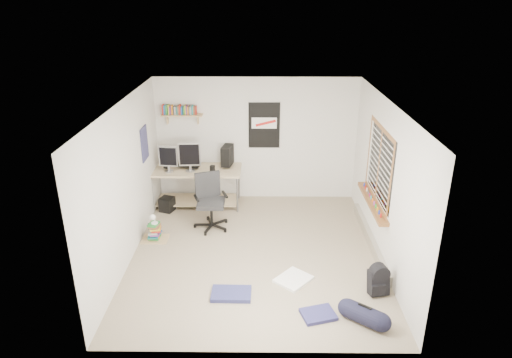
{
  "coord_description": "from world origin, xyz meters",
  "views": [
    {
      "loc": [
        0.08,
        -6.5,
        3.99
      ],
      "look_at": [
        0.01,
        0.5,
        1.11
      ],
      "focal_mm": 32.0,
      "sensor_mm": 36.0,
      "label": 1
    }
  ],
  "objects_px": {
    "office_chair": "(211,203)",
    "backpack": "(378,282)",
    "desk": "(197,188)",
    "book_stack": "(155,232)",
    "duffel_bag": "(364,314)"
  },
  "relations": [
    {
      "from": "desk",
      "to": "duffel_bag",
      "type": "height_order",
      "value": "desk"
    },
    {
      "from": "office_chair",
      "to": "book_stack",
      "type": "distance_m",
      "value": 1.1
    },
    {
      "from": "duffel_bag",
      "to": "backpack",
      "type": "bearing_deg",
      "value": 99.18
    },
    {
      "from": "backpack",
      "to": "desk",
      "type": "bearing_deg",
      "value": 122.61
    },
    {
      "from": "desk",
      "to": "duffel_bag",
      "type": "distance_m",
      "value": 4.42
    },
    {
      "from": "office_chair",
      "to": "backpack",
      "type": "xyz_separation_m",
      "value": [
        2.56,
        -1.97,
        -0.29
      ]
    },
    {
      "from": "desk",
      "to": "backpack",
      "type": "bearing_deg",
      "value": -59.16
    },
    {
      "from": "desk",
      "to": "duffel_bag",
      "type": "xyz_separation_m",
      "value": [
        2.62,
        -3.55,
        -0.22
      ]
    },
    {
      "from": "office_chair",
      "to": "backpack",
      "type": "distance_m",
      "value": 3.24
    },
    {
      "from": "desk",
      "to": "backpack",
      "type": "relative_size",
      "value": 4.83
    },
    {
      "from": "office_chair",
      "to": "desk",
      "type": "bearing_deg",
      "value": 92.16
    },
    {
      "from": "desk",
      "to": "office_chair",
      "type": "relative_size",
      "value": 1.74
    },
    {
      "from": "desk",
      "to": "office_chair",
      "type": "bearing_deg",
      "value": -82.46
    },
    {
      "from": "backpack",
      "to": "book_stack",
      "type": "distance_m",
      "value": 3.81
    },
    {
      "from": "backpack",
      "to": "duffel_bag",
      "type": "xyz_separation_m",
      "value": [
        -0.32,
        -0.62,
        -0.06
      ]
    }
  ]
}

